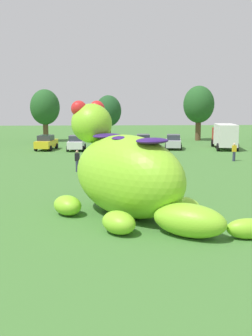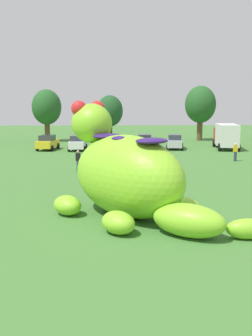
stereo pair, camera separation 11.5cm
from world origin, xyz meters
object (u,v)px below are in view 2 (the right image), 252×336
at_px(box_truck, 226,135).
at_px(spectator_by_cars, 235,152).
at_px(car_white, 78,143).
at_px(car_yellow, 48,142).
at_px(spectator_mid_field, 100,178).
at_px(car_blue, 113,142).
at_px(car_black, 145,141).
at_px(car_silver, 175,142).
at_px(giant_inflatable_creature, 127,175).
at_px(spectator_near_inflatable, 78,161).

height_order(box_truck, spectator_by_cars, box_truck).
bearing_deg(car_white, spectator_by_cars, -31.68).
bearing_deg(spectator_by_cars, car_yellow, 151.76).
relative_size(car_yellow, spectator_mid_field, 2.52).
bearing_deg(car_yellow, car_blue, 1.19).
bearing_deg(box_truck, car_white, -178.20).
bearing_deg(car_black, car_yellow, -176.68).
bearing_deg(car_black, car_blue, -172.42).
distance_m(car_yellow, car_black, 11.36).
relative_size(car_black, box_truck, 0.64).
bearing_deg(car_white, car_silver, 4.01).
distance_m(giant_inflatable_creature, spectator_mid_field, 5.58).
height_order(car_blue, spectator_by_cars, car_blue).
xyz_separation_m(giant_inflatable_creature, car_blue, (-0.29, 28.36, -1.16)).
relative_size(spectator_near_inflatable, spectator_by_cars, 1.00).
relative_size(car_blue, car_black, 0.99).
distance_m(box_truck, spectator_near_inflatable, 22.34).
bearing_deg(box_truck, car_yellow, 179.69).
relative_size(car_yellow, car_silver, 1.00).
bearing_deg(spectator_near_inflatable, car_blue, 79.16).
xyz_separation_m(giant_inflatable_creature, car_white, (-4.37, 27.55, -1.16)).
distance_m(car_yellow, car_white, 3.58).
xyz_separation_m(giant_inflatable_creature, spectator_mid_field, (-1.39, 5.28, -1.17)).
bearing_deg(giant_inflatable_creature, box_truck, 65.16).
relative_size(giant_inflatable_creature, car_white, 2.27).
distance_m(car_blue, spectator_near_inflatable, 15.83).
bearing_deg(car_white, giant_inflatable_creature, -80.99).
distance_m(giant_inflatable_creature, car_silver, 29.22).
bearing_deg(car_silver, box_truck, -2.39).
relative_size(car_silver, spectator_near_inflatable, 2.53).
bearing_deg(spectator_by_cars, car_black, 124.90).
xyz_separation_m(car_white, car_blue, (4.07, 0.82, 0.00)).
relative_size(car_black, car_silver, 0.97).
bearing_deg(spectator_by_cars, spectator_near_inflatable, -159.75).
xyz_separation_m(giant_inflatable_creature, box_truck, (13.01, 28.09, -0.42)).
bearing_deg(car_yellow, car_silver, 0.53).
height_order(giant_inflatable_creature, car_black, giant_inflatable_creature).
xyz_separation_m(car_white, spectator_mid_field, (2.98, -22.26, -0.01)).
bearing_deg(spectator_mid_field, spectator_by_cars, 45.93).
height_order(car_black, spectator_near_inflatable, car_black).
height_order(car_silver, spectator_mid_field, car_silver).
xyz_separation_m(car_yellow, box_truck, (20.89, -0.11, 0.74)).
relative_size(giant_inflatable_creature, spectator_by_cars, 5.53).
relative_size(giant_inflatable_creature, car_blue, 2.26).
distance_m(giant_inflatable_creature, car_blue, 28.39).
distance_m(car_blue, box_truck, 13.32).
xyz_separation_m(car_blue, spectator_mid_field, (-1.10, -23.08, -0.01)).
distance_m(car_white, box_truck, 17.40).
bearing_deg(spectator_near_inflatable, car_silver, 56.54).
xyz_separation_m(giant_inflatable_creature, car_yellow, (-7.88, 28.21, -1.16)).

